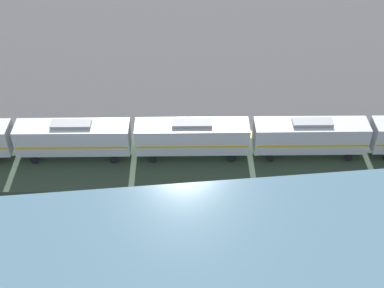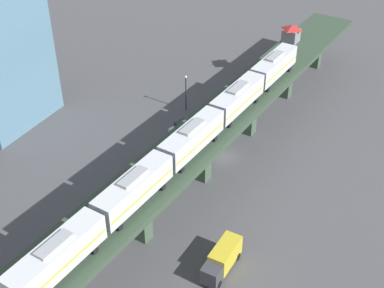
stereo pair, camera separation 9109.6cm
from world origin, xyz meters
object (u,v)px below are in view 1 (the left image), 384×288
Objects in this scene: street_car_silver at (51,285)px; street_car_red at (170,274)px; subway_train at (192,136)px; delivery_truck at (258,144)px.

street_car_red is at bearing 90.59° from street_car_silver.
delivery_truck is at bearing 133.17° from subway_train.
subway_train is at bearing 161.38° from street_car_red.
street_car_silver is at bearing -52.73° from delivery_truck.
subway_train is at bearing 122.98° from street_car_silver.
street_car_red is at bearing -18.62° from subway_train.
street_car_silver is at bearing -89.41° from street_car_red.
delivery_truck is at bearing 145.51° from street_car_red.
delivery_truck reaches higher than street_car_red.
street_car_silver is at bearing -57.02° from subway_train.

